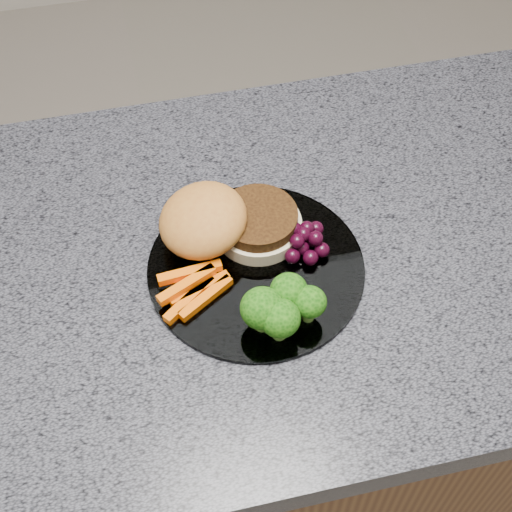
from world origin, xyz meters
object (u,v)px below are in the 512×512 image
Objects in this scene: island_cabinet at (207,425)px; burger at (223,224)px; grape_bunch at (305,241)px; plate at (256,268)px.

burger is at bearing 27.46° from island_cabinet.
grape_bunch is at bearing -35.15° from burger.
grape_bunch is (0.14, -0.01, 0.49)m from island_cabinet.
plate is at bearing -73.28° from burger.
grape_bunch is at bearing 12.16° from plate.
burger is at bearing 118.95° from plate.
burger reaches higher than grape_bunch.
island_cabinet is at bearing 162.80° from plate.
plate is 4.29× the size of grape_bunch.
island_cabinet is 0.50m from burger.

